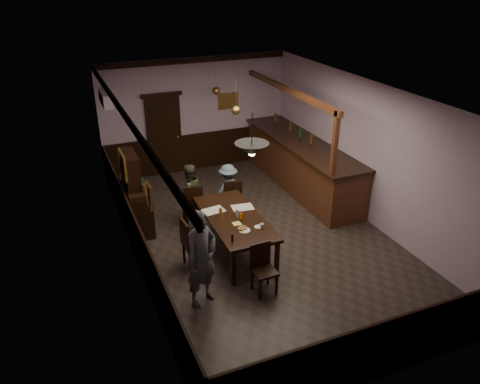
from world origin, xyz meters
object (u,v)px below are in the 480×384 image
coffee_cup (262,225)px  chair_far_right (232,197)px  chair_far_left (193,203)px  person_standing (201,258)px  sideboard (135,198)px  pendant_iron (252,150)px  bar_counter (299,162)px  person_seated_right (228,189)px  pendant_brass_mid (236,110)px  soda_can (241,216)px  person_seated_left (189,193)px  dining_table (234,220)px  chair_side (191,241)px  chair_near (263,266)px  pendant_brass_far (216,91)px

coffee_cup → chair_far_right: bearing=86.2°
chair_far_left → person_standing: 2.61m
chair_far_left → chair_far_right: (0.90, -0.01, -0.01)m
sideboard → chair_far_right: bearing=-10.9°
pendant_iron → bar_counter: bearing=48.4°
person_seated_right → pendant_brass_mid: bearing=-159.3°
soda_can → pendant_brass_mid: pendant_brass_mid is taller
chair_far_left → pendant_brass_mid: size_ratio=1.17×
person_seated_left → pendant_iron: (0.41, -2.36, 1.75)m
dining_table → chair_far_left: (-0.44, 1.28, -0.17)m
chair_side → coffee_cup: bearing=-110.2°
person_seated_right → pendant_iron: size_ratio=1.62×
person_seated_right → pendant_brass_mid: 1.75m
chair_far_right → pendant_iron: size_ratio=1.30×
coffee_cup → chair_near: bearing=-112.9°
chair_far_right → pendant_brass_mid: size_ratio=1.15×
soda_can → bar_counter: size_ratio=0.03×
dining_table → sideboard: (-1.57, 1.66, -0.01)m
chair_side → dining_table: bearing=-81.5°
pendant_iron → sideboard: bearing=122.3°
chair_far_right → soda_can: bearing=84.5°
chair_near → person_seated_right: (0.50, 2.87, 0.09)m
person_seated_right → coffee_cup: 2.14m
dining_table → coffee_cup: bearing=-61.9°
chair_side → chair_near: bearing=-144.4°
chair_far_left → pendant_iron: (0.43, -2.08, 1.88)m
coffee_cup → sideboard: 2.92m
chair_side → bar_counter: (3.57, 2.37, 0.11)m
soda_can → coffee_cup: bearing=-63.0°
person_standing → person_seated_right: 3.19m
person_standing → person_seated_left: person_standing is taller
person_standing → pendant_brass_far: (2.01, 4.73, 1.45)m
dining_table → bar_counter: 3.42m
chair_far_right → person_seated_left: person_seated_left is taller
chair_side → pendant_brass_far: (1.88, 3.68, 1.76)m
chair_side → sideboard: 1.96m
pendant_brass_far → person_seated_right: bearing=-103.6°
person_seated_right → soda_can: person_seated_right is taller
person_seated_right → dining_table: bearing=59.3°
soda_can → pendant_iron: size_ratio=0.17×
pendant_iron → person_seated_right: bearing=78.3°
chair_far_left → chair_side: chair_side is taller
chair_far_left → pendant_brass_far: 3.16m
pendant_brass_mid → pendant_brass_far: 1.77m
person_standing → person_seated_left: 2.87m
person_seated_left → soda_can: bearing=94.4°
chair_far_right → pendant_brass_mid: pendant_brass_mid is taller
chair_far_right → person_standing: 2.95m
chair_far_right → pendant_brass_mid: (0.29, 0.46, 1.79)m
dining_table → sideboard: sideboard is taller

